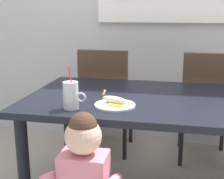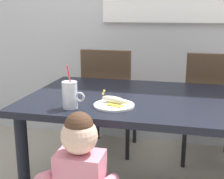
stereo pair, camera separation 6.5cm
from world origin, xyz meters
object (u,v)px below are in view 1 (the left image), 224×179
(dining_chair_right, at_px, (207,102))
(milk_cup, at_px, (71,97))
(snack_plate, at_px, (115,105))
(peeled_banana, at_px, (115,100))
(dining_chair_left, at_px, (106,96))
(dining_table, at_px, (148,111))
(toddler_standing, at_px, (84,176))

(dining_chair_right, relative_size, milk_cup, 3.89)
(snack_plate, distance_m, peeled_banana, 0.03)
(snack_plate, bearing_deg, milk_cup, -158.03)
(dining_chair_left, bearing_deg, peeled_banana, 105.85)
(dining_table, height_order, dining_chair_right, dining_chair_right)
(peeled_banana, bearing_deg, toddler_standing, -99.64)
(dining_table, bearing_deg, dining_chair_left, 121.38)
(dining_chair_right, distance_m, snack_plate, 1.12)
(dining_chair_left, height_order, dining_chair_right, same)
(toddler_standing, height_order, snack_plate, toddler_standing)
(milk_cup, distance_m, peeled_banana, 0.25)
(toddler_standing, distance_m, snack_plate, 0.46)
(dining_chair_left, xyz_separation_m, snack_plate, (0.27, -0.95, 0.22))
(dining_table, height_order, dining_chair_left, dining_chair_left)
(milk_cup, xyz_separation_m, peeled_banana, (0.23, 0.10, -0.04))
(dining_chair_right, xyz_separation_m, peeled_banana, (-0.59, -0.92, 0.24))
(snack_plate, bearing_deg, toddler_standing, -99.97)
(dining_table, xyz_separation_m, peeled_banana, (-0.17, -0.22, 0.13))
(dining_chair_left, distance_m, milk_cup, 1.07)
(dining_chair_left, relative_size, toddler_standing, 1.15)
(milk_cup, bearing_deg, toddler_standing, -62.63)
(dining_table, distance_m, dining_chair_left, 0.84)
(dining_table, distance_m, toddler_standing, 0.68)
(toddler_standing, distance_m, milk_cup, 0.45)
(toddler_standing, bearing_deg, snack_plate, 80.03)
(dining_chair_left, bearing_deg, dining_chair_right, 178.72)
(dining_table, distance_m, milk_cup, 0.54)
(dining_table, relative_size, dining_chair_right, 1.58)
(dining_chair_left, xyz_separation_m, peeled_banana, (0.27, -0.93, 0.24))
(dining_chair_right, height_order, peeled_banana, dining_chair_right)
(dining_chair_left, bearing_deg, toddler_standing, 98.36)
(toddler_standing, height_order, milk_cup, milk_cup)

